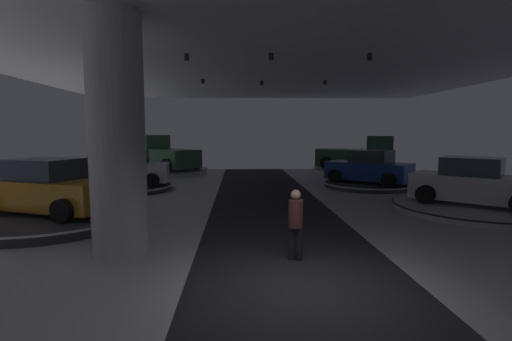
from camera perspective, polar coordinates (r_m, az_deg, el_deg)
name	(u,v)px	position (r m, az deg, el deg)	size (l,w,h in m)	color
ground	(304,291)	(7.01, 7.55, -18.17)	(24.00, 44.00, 0.06)	#B2B2B7
column_left	(117,136)	(8.84, -20.97, 5.02)	(1.24, 1.24, 5.50)	#ADADB2
display_platform_far_left	(125,187)	(19.13, -19.82, -2.49)	(4.56, 4.56, 0.25)	#333338
display_car_far_left	(125,170)	(19.02, -19.82, 0.12)	(4.37, 2.59, 1.71)	silver
display_platform_mid_left	(52,216)	(13.39, -29.29, -6.29)	(5.69, 5.69, 0.31)	#333338
display_car_mid_left	(50,188)	(13.26, -29.58, -2.47)	(4.56, 3.30, 1.71)	#B77519
display_platform_deep_right	(354,170)	(26.97, 15.04, 0.08)	(5.68, 5.68, 0.32)	silver
pickup_truck_deep_right	(359,155)	(26.88, 15.79, 2.34)	(5.69, 3.95, 2.30)	#2D5638
display_platform_far_right	(368,184)	(19.97, 17.12, -2.09)	(4.57, 4.57, 0.24)	#333338
display_car_far_right	(369,168)	(19.86, 17.28, 0.39)	(4.31, 4.16, 1.71)	navy
display_platform_deep_left	(166,171)	(25.80, -13.90, -0.08)	(5.68, 5.68, 0.37)	#B7B7BC
pickup_truck_deep_left	(163,155)	(25.98, -14.34, 2.39)	(5.19, 5.27, 2.30)	#2D5638
display_platform_mid_right	(474,207)	(15.52, 30.99, -4.93)	(5.67, 5.67, 0.24)	#B7B7BC
display_car_mid_right	(475,183)	(15.40, 31.05, -1.74)	(4.32, 4.15, 1.71)	silver
visitor_walking_near	(296,220)	(8.15, 6.22, -7.76)	(0.32, 0.32, 1.59)	black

